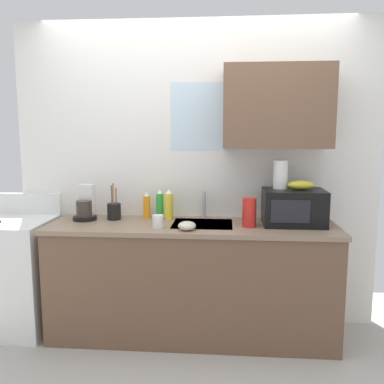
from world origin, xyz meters
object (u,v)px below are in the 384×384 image
object	(u,v)px
banana_bunch	(301,185)
dish_soap_bottle_orange	(147,206)
cereal_canister	(249,212)
utensil_crock	(114,211)
small_bowl	(187,226)
microwave	(294,207)
coffee_maker	(86,207)
paper_towel_roll	(280,174)
dish_soap_bottle_yellow	(169,205)
mug_white	(158,221)
stove_range	(15,274)
dish_soap_bottle_green	(160,205)

from	to	relation	value
banana_bunch	dish_soap_bottle_orange	size ratio (longest dim) A/B	0.91
cereal_canister	utensil_crock	world-z (taller)	utensil_crock
utensil_crock	small_bowl	xyz separation A→B (m)	(0.62, -0.32, -0.04)
microwave	coffee_maker	bearing A→B (deg)	177.92
microwave	utensil_crock	bearing A→B (deg)	177.12
banana_bunch	utensil_crock	distance (m)	1.49
microwave	small_bowl	bearing A→B (deg)	-162.61
paper_towel_roll	dish_soap_bottle_yellow	world-z (taller)	paper_towel_roll
banana_bunch	mug_white	distance (m)	1.11
stove_range	utensil_crock	distance (m)	0.97
dish_soap_bottle_yellow	mug_white	xyz separation A→B (m)	(-0.04, -0.30, -0.07)
paper_towel_roll	banana_bunch	bearing A→B (deg)	-18.43
coffee_maker	dish_soap_bottle_green	xyz separation A→B (m)	(0.59, 0.08, 0.01)
stove_range	dish_soap_bottle_green	size ratio (longest dim) A/B	4.47
stove_range	coffee_maker	distance (m)	0.80
paper_towel_roll	cereal_canister	bearing A→B (deg)	-147.99
microwave	dish_soap_bottle_green	distance (m)	1.06
dish_soap_bottle_yellow	small_bowl	bearing A→B (deg)	-63.42
dish_soap_bottle_yellow	dish_soap_bottle_orange	size ratio (longest dim) A/B	1.12
microwave	dish_soap_bottle_green	size ratio (longest dim) A/B	1.90
dish_soap_bottle_orange	cereal_canister	distance (m)	0.86
paper_towel_roll	small_bowl	size ratio (longest dim) A/B	1.69
stove_range	dish_soap_bottle_green	xyz separation A→B (m)	(1.17, 0.19, 0.56)
dish_soap_bottle_green	dish_soap_bottle_orange	distance (m)	0.11
mug_white	small_bowl	bearing A→B (deg)	-15.26
banana_bunch	cereal_canister	distance (m)	0.45
paper_towel_roll	dish_soap_bottle_green	size ratio (longest dim) A/B	0.91
banana_bunch	dish_soap_bottle_green	distance (m)	1.13
paper_towel_roll	dish_soap_bottle_green	world-z (taller)	paper_towel_roll
coffee_maker	dish_soap_bottle_green	distance (m)	0.60
banana_bunch	small_bowl	size ratio (longest dim) A/B	1.54
stove_range	paper_towel_roll	size ratio (longest dim) A/B	4.91
stove_range	dish_soap_bottle_yellow	size ratio (longest dim) A/B	4.37
stove_range	dish_soap_bottle_orange	xyz separation A→B (m)	(1.07, 0.19, 0.55)
coffee_maker	dish_soap_bottle_orange	xyz separation A→B (m)	(0.49, 0.08, -0.00)
dish_soap_bottle_green	cereal_canister	world-z (taller)	dish_soap_bottle_green
banana_bunch	mug_white	size ratio (longest dim) A/B	2.11
paper_towel_roll	dish_soap_bottle_green	xyz separation A→B (m)	(-0.95, 0.09, -0.27)
paper_towel_roll	cereal_canister	xyz separation A→B (m)	(-0.24, -0.15, -0.27)
dish_soap_bottle_green	dish_soap_bottle_orange	bearing A→B (deg)	-179.61
cereal_canister	dish_soap_bottle_yellow	bearing A→B (deg)	161.68
paper_towel_roll	mug_white	world-z (taller)	paper_towel_roll
microwave	small_bowl	size ratio (longest dim) A/B	3.54
dish_soap_bottle_green	cereal_canister	distance (m)	0.75
paper_towel_roll	dish_soap_bottle_orange	bearing A→B (deg)	175.08
dish_soap_bottle_green	coffee_maker	bearing A→B (deg)	-171.96
banana_bunch	coffee_maker	distance (m)	1.71
mug_white	small_bowl	distance (m)	0.23
coffee_maker	dish_soap_bottle_green	world-z (taller)	coffee_maker
stove_range	utensil_crock	size ratio (longest dim) A/B	3.63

